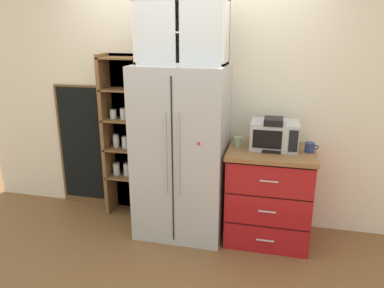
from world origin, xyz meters
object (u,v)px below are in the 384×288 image
(bottle_cobalt, at_px, (273,136))
(refrigerator, at_px, (182,152))
(coffee_maker, at_px, (273,134))
(mug_navy, at_px, (310,147))
(microwave, at_px, (274,135))
(bottle_clear, at_px, (272,138))
(chalkboard_menu, at_px, (83,146))
(mug_sage, at_px, (238,142))

(bottle_cobalt, bearing_deg, refrigerator, -172.34)
(coffee_maker, height_order, mug_navy, coffee_maker)
(mug_navy, height_order, bottle_cobalt, bottle_cobalt)
(microwave, bearing_deg, mug_navy, -7.07)
(bottle_clear, height_order, bottle_cobalt, bottle_clear)
(mug_navy, bearing_deg, bottle_cobalt, 167.10)
(microwave, xyz_separation_m, bottle_cobalt, (-0.01, 0.04, -0.02))
(bottle_clear, bearing_deg, mug_navy, 3.78)
(microwave, relative_size, coffee_maker, 1.42)
(coffee_maker, distance_m, bottle_clear, 0.04)
(bottle_cobalt, bearing_deg, mug_navy, -12.90)
(chalkboard_menu, bearing_deg, refrigerator, -14.22)
(coffee_maker, bearing_deg, microwave, 70.37)
(refrigerator, height_order, coffee_maker, refrigerator)
(mug_sage, xyz_separation_m, chalkboard_menu, (-1.81, 0.26, -0.26))
(refrigerator, height_order, bottle_clear, refrigerator)
(microwave, bearing_deg, mug_sage, -176.94)
(mug_sage, bearing_deg, coffee_maker, -4.21)
(bottle_clear, distance_m, chalkboard_menu, 2.18)
(microwave, distance_m, mug_sage, 0.35)
(chalkboard_menu, bearing_deg, microwave, -6.44)
(refrigerator, xyz_separation_m, mug_navy, (1.21, 0.04, 0.12))
(microwave, xyz_separation_m, coffee_maker, (-0.01, -0.04, 0.03))
(coffee_maker, relative_size, mug_navy, 2.55)
(mug_navy, bearing_deg, refrigerator, -178.19)
(refrigerator, bearing_deg, mug_navy, 1.81)
(mug_navy, xyz_separation_m, bottle_clear, (-0.34, -0.02, 0.07))
(chalkboard_menu, bearing_deg, mug_sage, -8.20)
(mug_navy, distance_m, chalkboard_menu, 2.51)
(microwave, relative_size, mug_sage, 3.81)
(refrigerator, xyz_separation_m, bottle_clear, (0.87, 0.02, 0.19))
(coffee_maker, bearing_deg, bottle_clear, -90.00)
(coffee_maker, distance_m, mug_navy, 0.36)
(refrigerator, bearing_deg, coffee_maker, 2.43)
(mug_navy, height_order, chalkboard_menu, chalkboard_menu)
(microwave, xyz_separation_m, mug_navy, (0.33, -0.04, -0.08))
(bottle_clear, distance_m, bottle_cobalt, 0.10)
(microwave, height_order, chalkboard_menu, chalkboard_menu)
(microwave, bearing_deg, coffee_maker, -109.63)
(coffee_maker, bearing_deg, bottle_cobalt, 90.00)
(mug_navy, bearing_deg, bottle_clear, -176.22)
(bottle_cobalt, distance_m, chalkboard_menu, 2.17)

